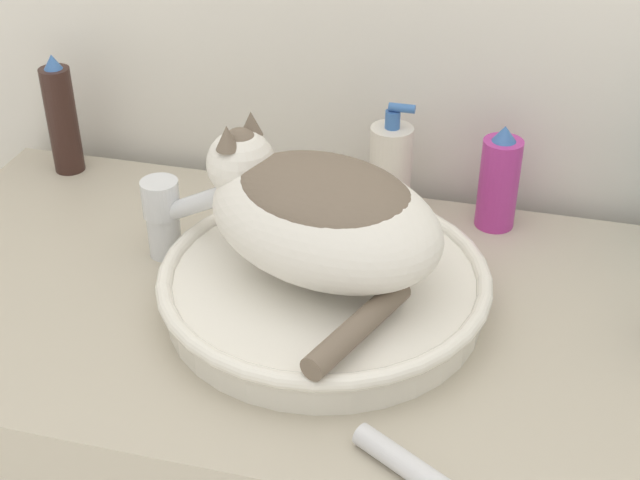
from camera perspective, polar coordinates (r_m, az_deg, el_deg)
The scene contains 7 objects.
sink_basin at distance 1.09m, azimuth 0.19°, elevation -2.95°, with size 0.41×0.41×0.06m.
cat at distance 1.03m, azimuth -0.15°, elevation 1.79°, with size 0.34×0.34×0.17m.
faucet at distance 1.17m, azimuth -9.54°, elevation 1.70°, with size 0.15×0.07×0.14m.
soap_pump_bottle at distance 1.27m, azimuth 4.52°, elevation 4.58°, with size 0.06×0.06×0.17m.
hairspray_can_black at distance 1.42m, azimuth -16.19°, elevation 7.51°, with size 0.05×0.05×0.19m.
spray_bottle_trigger at distance 1.25m, azimuth 11.38°, elevation 3.73°, with size 0.06×0.06×0.15m.
cream_tube at distance 0.90m, azimuth 5.90°, elevation -14.35°, with size 0.13×0.09×0.03m.
Camera 1 is at (0.21, -0.57, 1.52)m, focal length 50.00 mm.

